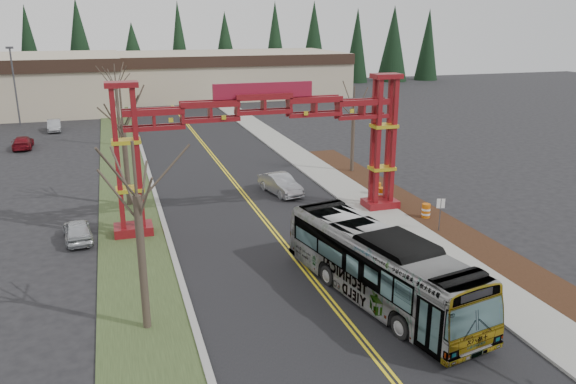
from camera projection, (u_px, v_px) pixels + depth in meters
name	position (u px, v px, depth m)	size (l,w,h in m)	color
road	(240.00, 190.00, 41.73)	(12.00, 110.00, 0.02)	black
lane_line_left	(239.00, 190.00, 41.69)	(0.12, 100.00, 0.01)	yellow
lane_line_right	(242.00, 189.00, 41.76)	(0.12, 100.00, 0.01)	yellow
curb_right	(318.00, 182.00, 43.48)	(0.30, 110.00, 0.15)	#9C9B96
sidewalk_right	(335.00, 181.00, 43.89)	(2.60, 110.00, 0.14)	gray
landscape_strip	(481.00, 248.00, 30.97)	(2.60, 50.00, 0.12)	black
grass_median	(129.00, 199.00, 39.41)	(4.00, 110.00, 0.08)	#304120
curb_left	(156.00, 196.00, 39.94)	(0.30, 110.00, 0.15)	#9C9B96
gateway_arch	(264.00, 127.00, 33.59)	(18.20, 1.60, 8.90)	maroon
retail_building_east	(225.00, 74.00, 93.67)	(38.00, 20.30, 7.00)	#B9AC8E
conifer_treeline	(158.00, 53.00, 100.97)	(116.10, 5.60, 13.00)	black
transit_bus	(379.00, 266.00, 24.93)	(2.74, 11.71, 3.26)	#9A9DA1
silver_sedan	(280.00, 184.00, 40.61)	(1.53, 4.37, 1.44)	#A5A8AD
parked_car_near_a	(78.00, 230.00, 31.97)	(1.50, 3.73, 1.27)	silver
parked_car_mid_a	(23.00, 142.00, 54.97)	(1.72, 4.24, 1.23)	maroon
parked_car_far_a	(54.00, 125.00, 63.60)	(1.38, 3.97, 1.31)	#9FA2A7
bare_tree_median_near	(137.00, 197.00, 21.34)	(3.20, 3.20, 7.82)	#382D26
bare_tree_median_mid	(123.00, 124.00, 36.63)	(3.46, 3.46, 7.89)	#382D26
bare_tree_median_far	(116.00, 86.00, 54.69)	(3.12, 3.12, 8.08)	#382D26
bare_tree_right_far	(354.00, 112.00, 45.18)	(3.01, 3.01, 7.06)	#382D26
light_pole_far	(14.00, 81.00, 65.51)	(0.80, 0.40, 9.19)	#3F3F44
street_sign	(440.00, 208.00, 32.97)	(0.46, 0.19, 2.09)	#3F3F44
barrel_south	(426.00, 212.00, 35.48)	(0.55, 0.55, 1.01)	#CB5E0B
barrel_mid	(382.00, 196.00, 38.56)	(0.59, 0.59, 1.10)	#CB5E0B
barrel_north	(377.00, 189.00, 40.23)	(0.52, 0.52, 0.97)	#CB5E0B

